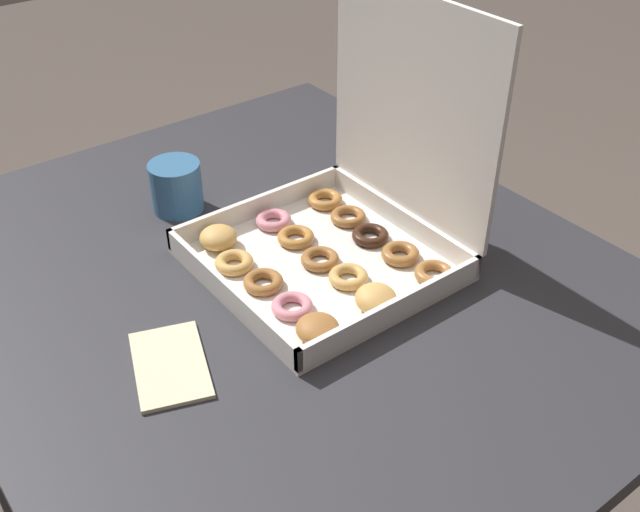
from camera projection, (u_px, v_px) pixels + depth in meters
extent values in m
cube|color=#2D2D33|center=(279.00, 280.00, 1.08)|extent=(1.04, 0.88, 0.03)
cylinder|color=#2D2D33|center=(306.00, 248.00, 1.80)|extent=(0.06, 0.06, 0.73)
cube|color=silver|center=(320.00, 264.00, 1.08)|extent=(0.33, 0.32, 0.01)
cube|color=white|center=(228.00, 293.00, 1.00)|extent=(0.33, 0.01, 0.03)
cube|color=white|center=(400.00, 217.00, 1.15)|extent=(0.33, 0.01, 0.03)
cube|color=white|center=(258.00, 206.00, 1.17)|extent=(0.01, 0.32, 0.03)
cube|color=white|center=(395.00, 310.00, 0.97)|extent=(0.01, 0.32, 0.03)
cube|color=white|center=(412.00, 108.00, 1.05)|extent=(0.33, 0.01, 0.32)
ellipsoid|color=tan|center=(218.00, 237.00, 1.10)|extent=(0.06, 0.06, 0.03)
torus|color=tan|center=(234.00, 263.00, 1.07)|extent=(0.06, 0.06, 0.02)
torus|color=#9E6633|center=(263.00, 282.00, 1.03)|extent=(0.06, 0.06, 0.02)
torus|color=pink|center=(292.00, 306.00, 0.99)|extent=(0.06, 0.06, 0.01)
ellipsoid|color=#9E6633|center=(318.00, 328.00, 0.94)|extent=(0.06, 0.06, 0.03)
torus|color=pink|center=(273.00, 220.00, 1.16)|extent=(0.06, 0.06, 0.02)
torus|color=#B77A38|center=(296.00, 237.00, 1.12)|extent=(0.06, 0.06, 0.01)
torus|color=#9E6633|center=(320.00, 259.00, 1.08)|extent=(0.06, 0.06, 0.01)
torus|color=tan|center=(348.00, 277.00, 1.04)|extent=(0.06, 0.06, 0.02)
ellipsoid|color=tan|center=(376.00, 298.00, 0.99)|extent=(0.06, 0.06, 0.03)
torus|color=#B77A38|center=(325.00, 200.00, 1.21)|extent=(0.06, 0.06, 0.02)
torus|color=#9E6633|center=(348.00, 217.00, 1.17)|extent=(0.06, 0.06, 0.01)
torus|color=#381E11|center=(370.00, 235.00, 1.12)|extent=(0.06, 0.06, 0.01)
torus|color=#9E6633|center=(400.00, 254.00, 1.08)|extent=(0.06, 0.06, 0.02)
torus|color=#9E6633|center=(434.00, 273.00, 1.05)|extent=(0.06, 0.06, 0.02)
cylinder|color=teal|center=(176.00, 187.00, 1.19)|extent=(0.08, 0.08, 0.08)
cylinder|color=black|center=(174.00, 166.00, 1.17)|extent=(0.07, 0.07, 0.01)
cube|color=beige|center=(170.00, 365.00, 0.91)|extent=(0.16, 0.13, 0.01)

